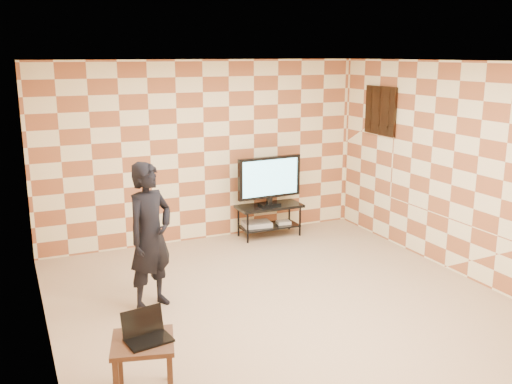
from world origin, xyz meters
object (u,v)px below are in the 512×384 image
(side_table, at_px, (143,350))
(tv_stand, at_px, (269,213))
(tv, at_px, (270,178))
(person, at_px, (150,236))

(side_table, bearing_deg, tv_stand, 51.04)
(tv, xyz_separation_m, person, (-2.30, -1.78, -0.09))
(tv_stand, distance_m, side_table, 4.43)
(person, bearing_deg, side_table, -137.07)
(tv_stand, relative_size, tv, 0.96)
(tv, distance_m, side_table, 4.46)
(tv_stand, bearing_deg, side_table, -128.96)
(tv_stand, height_order, person, person)
(tv, bearing_deg, tv_stand, 86.92)
(side_table, bearing_deg, tv, 51.01)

